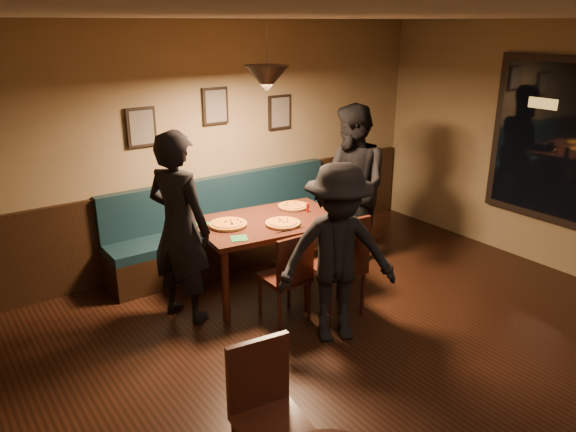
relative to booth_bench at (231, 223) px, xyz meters
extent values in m
plane|color=black|center=(0.00, -3.20, -0.50)|extent=(7.00, 7.00, 0.00)
plane|color=silver|center=(0.00, -3.20, 2.30)|extent=(7.00, 7.00, 0.00)
plane|color=#8C704F|center=(0.00, 0.30, 0.90)|extent=(6.00, 0.00, 6.00)
cube|color=black|center=(0.00, 0.27, 0.00)|extent=(5.88, 0.06, 1.00)
cube|color=black|center=(-0.90, 0.27, 1.20)|extent=(0.32, 0.04, 0.42)
cube|color=black|center=(0.00, 0.27, 1.35)|extent=(0.32, 0.04, 0.42)
cube|color=black|center=(0.90, 0.27, 1.20)|extent=(0.32, 0.04, 0.42)
cone|color=black|center=(-0.04, -0.89, 1.75)|extent=(0.44, 0.44, 0.25)
cube|color=black|center=(-0.04, -0.89, -0.10)|extent=(1.60, 1.14, 0.80)
imported|color=black|center=(-1.04, -0.88, 0.43)|extent=(0.69, 0.81, 1.87)
imported|color=black|center=(1.20, -0.80, 0.45)|extent=(0.90, 1.06, 1.90)
imported|color=black|center=(-0.08, -2.04, 0.33)|extent=(1.23, 1.00, 1.66)
cylinder|color=orange|center=(-0.48, -0.80, 0.33)|extent=(0.45, 0.45, 0.04)
cylinder|color=#D15C27|center=(-0.01, -1.10, 0.32)|extent=(0.42, 0.42, 0.04)
cylinder|color=orange|center=(0.40, -0.71, 0.32)|extent=(0.37, 0.37, 0.04)
cylinder|color=black|center=(0.58, -1.15, 0.38)|extent=(0.09, 0.09, 0.14)
cylinder|color=#920704|center=(0.44, -0.92, 0.37)|extent=(0.04, 0.04, 0.13)
cube|color=#1C6A1F|center=(-0.68, -0.59, 0.31)|extent=(0.22, 0.22, 0.01)
cube|color=#1E7034|center=(-0.56, -1.16, 0.31)|extent=(0.21, 0.21, 0.01)
cube|color=#B6B7BB|center=(-0.05, -1.27, 0.31)|extent=(0.19, 0.06, 0.00)
camera|label=1|loc=(-3.02, -5.41, 2.26)|focal=34.26mm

